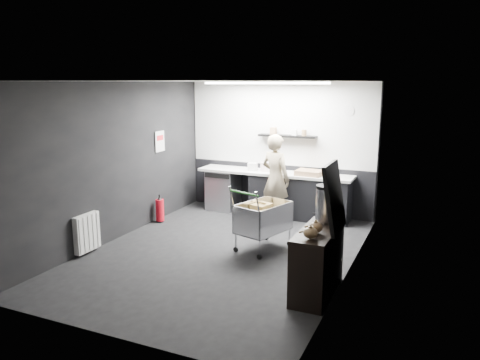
% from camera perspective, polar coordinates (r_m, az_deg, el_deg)
% --- Properties ---
extents(floor, '(5.50, 5.50, 0.00)m').
position_cam_1_polar(floor, '(7.60, -2.21, -8.85)').
color(floor, black).
rests_on(floor, ground).
extents(ceiling, '(5.50, 5.50, 0.00)m').
position_cam_1_polar(ceiling, '(7.11, -2.39, 11.95)').
color(ceiling, white).
rests_on(ceiling, wall_back).
extents(wall_back, '(5.50, 0.00, 5.50)m').
position_cam_1_polar(wall_back, '(9.75, 4.87, 3.93)').
color(wall_back, black).
rests_on(wall_back, floor).
extents(wall_front, '(5.50, 0.00, 5.50)m').
position_cam_1_polar(wall_front, '(4.99, -16.43, -4.20)').
color(wall_front, black).
rests_on(wall_front, floor).
extents(wall_left, '(0.00, 5.50, 5.50)m').
position_cam_1_polar(wall_left, '(8.30, -14.79, 2.19)').
color(wall_left, black).
rests_on(wall_left, floor).
extents(wall_right, '(0.00, 5.50, 5.50)m').
position_cam_1_polar(wall_right, '(6.62, 13.44, -0.14)').
color(wall_right, black).
rests_on(wall_right, floor).
extents(kitchen_wall_panel, '(3.95, 0.02, 1.70)m').
position_cam_1_polar(kitchen_wall_panel, '(9.67, 4.88, 6.85)').
color(kitchen_wall_panel, silver).
rests_on(kitchen_wall_panel, wall_back).
extents(dado_panel, '(3.95, 0.02, 1.00)m').
position_cam_1_polar(dado_panel, '(9.88, 4.75, -0.97)').
color(dado_panel, black).
rests_on(dado_panel, wall_back).
extents(floating_shelf, '(1.20, 0.22, 0.04)m').
position_cam_1_polar(floating_shelf, '(9.53, 5.78, 5.36)').
color(floating_shelf, black).
rests_on(floating_shelf, wall_back).
extents(wall_clock, '(0.20, 0.03, 0.20)m').
position_cam_1_polar(wall_clock, '(9.28, 13.17, 8.23)').
color(wall_clock, silver).
rests_on(wall_clock, wall_back).
extents(poster, '(0.02, 0.30, 0.40)m').
position_cam_1_polar(poster, '(9.30, -9.76, 4.66)').
color(poster, silver).
rests_on(poster, wall_left).
extents(poster_red_band, '(0.02, 0.22, 0.10)m').
position_cam_1_polar(poster_red_band, '(9.29, -9.75, 5.09)').
color(poster_red_band, red).
rests_on(poster_red_band, poster).
extents(radiator, '(0.10, 0.50, 0.60)m').
position_cam_1_polar(radiator, '(7.83, -18.17, -6.12)').
color(radiator, silver).
rests_on(radiator, wall_left).
extents(ceiling_strip, '(2.40, 0.20, 0.04)m').
position_cam_1_polar(ceiling_strip, '(8.81, 3.06, 11.73)').
color(ceiling_strip, white).
rests_on(ceiling_strip, ceiling).
extents(prep_counter, '(3.20, 0.61, 0.90)m').
position_cam_1_polar(prep_counter, '(9.56, 4.89, -1.67)').
color(prep_counter, black).
rests_on(prep_counter, floor).
extents(person, '(0.73, 0.60, 1.72)m').
position_cam_1_polar(person, '(9.04, 4.35, 0.18)').
color(person, beige).
rests_on(person, floor).
extents(shopping_cart, '(0.83, 1.11, 1.05)m').
position_cam_1_polar(shopping_cart, '(7.62, 2.82, -4.85)').
color(shopping_cart, silver).
rests_on(shopping_cart, floor).
extents(sideboard, '(0.49, 1.15, 1.72)m').
position_cam_1_polar(sideboard, '(6.14, 9.61, -8.72)').
color(sideboard, black).
rests_on(sideboard, floor).
extents(fire_extinguisher, '(0.16, 0.16, 0.53)m').
position_cam_1_polar(fire_extinguisher, '(9.26, -9.74, -3.54)').
color(fire_extinguisher, red).
rests_on(fire_extinguisher, floor).
extents(cardboard_box, '(0.52, 0.41, 0.10)m').
position_cam_1_polar(cardboard_box, '(9.23, 8.45, 0.88)').
color(cardboard_box, '#926E4E').
rests_on(cardboard_box, prep_counter).
extents(pink_tub, '(0.19, 0.19, 0.19)m').
position_cam_1_polar(pink_tub, '(9.56, 3.05, 1.63)').
color(pink_tub, silver).
rests_on(pink_tub, prep_counter).
extents(white_container, '(0.20, 0.17, 0.16)m').
position_cam_1_polar(white_container, '(9.61, 1.54, 1.62)').
color(white_container, silver).
rests_on(white_container, prep_counter).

